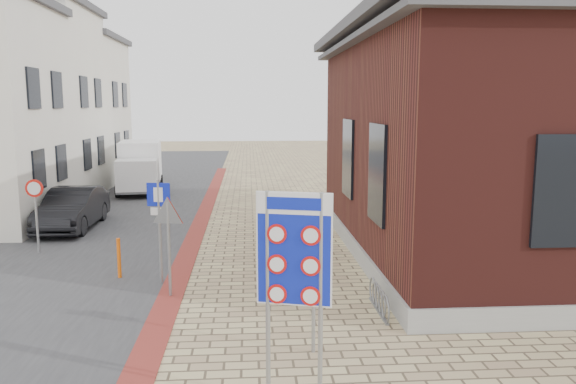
{
  "coord_description": "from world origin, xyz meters",
  "views": [
    {
      "loc": [
        -0.14,
        -9.28,
        4.46
      ],
      "look_at": [
        0.88,
        5.1,
        2.2
      ],
      "focal_mm": 35.0,
      "sensor_mm": 36.0,
      "label": 1
    }
  ],
  "objects_px": {
    "box_truck": "(140,166)",
    "bollard": "(119,258)",
    "essen_sign": "(314,268)",
    "border_sign": "(294,253)",
    "sedan": "(73,209)",
    "parking_sign": "(159,213)"
  },
  "relations": [
    {
      "from": "box_truck",
      "to": "bollard",
      "type": "xyz_separation_m",
      "value": [
        2.17,
        -14.6,
        -0.8
      ]
    },
    {
      "from": "essen_sign",
      "to": "border_sign",
      "type": "bearing_deg",
      "value": -113.99
    },
    {
      "from": "box_truck",
      "to": "border_sign",
      "type": "bearing_deg",
      "value": -80.04
    },
    {
      "from": "essen_sign",
      "to": "sedan",
      "type": "bearing_deg",
      "value": 116.28
    },
    {
      "from": "sedan",
      "to": "box_truck",
      "type": "distance_m",
      "value": 8.55
    },
    {
      "from": "sedan",
      "to": "bollard",
      "type": "height_order",
      "value": "sedan"
    },
    {
      "from": "border_sign",
      "to": "parking_sign",
      "type": "height_order",
      "value": "border_sign"
    },
    {
      "from": "sedan",
      "to": "parking_sign",
      "type": "distance_m",
      "value": 7.88
    },
    {
      "from": "box_truck",
      "to": "essen_sign",
      "type": "bearing_deg",
      "value": -77.27
    },
    {
      "from": "essen_sign",
      "to": "box_truck",
      "type": "bearing_deg",
      "value": 100.61
    },
    {
      "from": "essen_sign",
      "to": "parking_sign",
      "type": "bearing_deg",
      "value": 120.17
    },
    {
      "from": "sedan",
      "to": "border_sign",
      "type": "relative_size",
      "value": 1.38
    },
    {
      "from": "essen_sign",
      "to": "bollard",
      "type": "height_order",
      "value": "essen_sign"
    },
    {
      "from": "border_sign",
      "to": "parking_sign",
      "type": "relative_size",
      "value": 1.23
    },
    {
      "from": "box_truck",
      "to": "border_sign",
      "type": "distance_m",
      "value": 22.01
    },
    {
      "from": "border_sign",
      "to": "bollard",
      "type": "distance_m",
      "value": 7.84
    },
    {
      "from": "border_sign",
      "to": "parking_sign",
      "type": "bearing_deg",
      "value": 130.75
    },
    {
      "from": "parking_sign",
      "to": "bollard",
      "type": "relative_size",
      "value": 2.48
    },
    {
      "from": "sedan",
      "to": "box_truck",
      "type": "height_order",
      "value": "box_truck"
    },
    {
      "from": "border_sign",
      "to": "parking_sign",
      "type": "xyz_separation_m",
      "value": [
        -2.86,
        6.0,
        -0.54
      ]
    },
    {
      "from": "border_sign",
      "to": "bollard",
      "type": "xyz_separation_m",
      "value": [
        -4.0,
        6.5,
        -1.81
      ]
    },
    {
      "from": "sedan",
      "to": "parking_sign",
      "type": "xyz_separation_m",
      "value": [
        4.14,
        -6.61,
        1.07
      ]
    }
  ]
}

